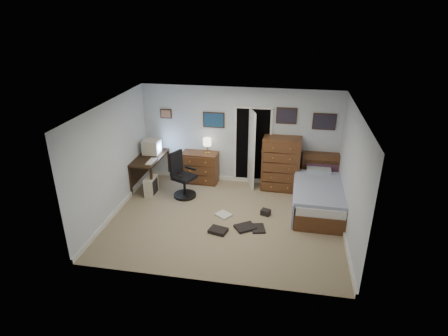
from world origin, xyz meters
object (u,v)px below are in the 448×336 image
Objects in this scene: office_chair at (182,180)px; low_dresser at (200,167)px; computer_desk at (147,163)px; bed at (318,196)px; tall_dresser at (281,164)px.

low_dresser is at bearing 97.95° from office_chair.
computer_desk is 1.23× the size of office_chair.
office_chair is 0.54× the size of bed.
office_chair is at bearing 179.45° from bed.
computer_desk is 1.02× the size of tall_dresser.
office_chair is at bearing -22.42° from computer_desk.
tall_dresser is at bearing 2.01° from low_dresser.
computer_desk is 1.18m from office_chair.
tall_dresser reaches higher than low_dresser.
tall_dresser is (2.08, -0.02, 0.27)m from low_dresser.
office_chair is 1.22× the size of low_dresser.
tall_dresser reaches higher than office_chair.
low_dresser is 3.12m from bed.
bed is (2.97, -0.94, -0.09)m from low_dresser.
low_dresser is at bearing 163.38° from bed.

